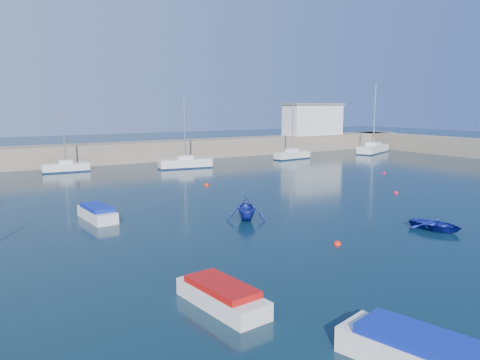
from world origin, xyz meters
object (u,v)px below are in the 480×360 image
sailboat_7 (292,155)px  motorboat_0 (222,296)px  harbor_office (313,120)px  sailboat_6 (185,163)px  motorboat_3 (421,353)px  dinghy_center (436,225)px  sailboat_5 (66,167)px  motorboat_1 (97,213)px  sailboat_8 (373,149)px  dinghy_left (246,208)px

sailboat_7 → motorboat_0: bearing=133.4°
harbor_office → sailboat_6: sailboat_6 is taller
sailboat_6 → sailboat_7: 17.10m
motorboat_3 → dinghy_center: motorboat_3 is taller
sailboat_5 → motorboat_1: bearing=177.1°
sailboat_7 → harbor_office: bearing=-57.4°
sailboat_5 → motorboat_1: size_ratio=1.66×
sailboat_7 → motorboat_1: 39.55m
sailboat_8 → motorboat_3: sailboat_8 is taller
harbor_office → sailboat_5: size_ratio=1.46×
harbor_office → sailboat_8: sailboat_8 is taller
motorboat_1 → dinghy_center: bearing=-42.7°
sailboat_6 → dinghy_left: (-7.46, -25.79, 0.18)m
dinghy_center → sailboat_6: bearing=78.3°
dinghy_center → harbor_office: bearing=44.9°
harbor_office → motorboat_1: 53.94m
harbor_office → sailboat_8: 11.11m
motorboat_1 → motorboat_3: size_ratio=0.83×
motorboat_0 → dinghy_left: bearing=47.5°
sailboat_8 → dinghy_left: sailboat_8 is taller
sailboat_7 → motorboat_0: 49.99m
sailboat_8 → dinghy_left: (-40.90, -26.94, 0.10)m
sailboat_5 → dinghy_center: sailboat_5 is taller
sailboat_7 → motorboat_1: sailboat_7 is taller
sailboat_8 → sailboat_7: bearing=66.5°
sailboat_6 → dinghy_center: 34.09m
motorboat_0 → dinghy_center: bearing=3.1°
motorboat_0 → harbor_office: bearing=40.4°
sailboat_6 → dinghy_left: 26.85m
harbor_office → motorboat_0: (-43.71, -46.80, -4.66)m
sailboat_5 → dinghy_center: 40.59m
sailboat_6 → motorboat_1: sailboat_6 is taller
harbor_office → motorboat_3: bearing=-127.4°
harbor_office → motorboat_3: harbor_office is taller
harbor_office → sailboat_5: harbor_office is taller
motorboat_0 → dinghy_left: size_ratio=1.44×
harbor_office → dinghy_center: 51.94m
harbor_office → sailboat_8: (5.25, -8.75, -4.40)m
sailboat_6 → sailboat_8: size_ratio=0.77×
sailboat_5 → motorboat_3: size_ratio=1.38×
dinghy_center → motorboat_0: bearing=176.4°
harbor_office → motorboat_3: size_ratio=2.02×
motorboat_3 → sailboat_6: bearing=58.9°
motorboat_1 → motorboat_0: bearing=-93.0°
sailboat_5 → motorboat_3: 47.59m
motorboat_0 → dinghy_left: dinghy_left is taller
sailboat_8 → motorboat_3: bearing=110.2°
sailboat_7 → sailboat_8: bearing=-95.5°
sailboat_6 → sailboat_5: bearing=81.0°
sailboat_5 → dinghy_left: 30.32m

